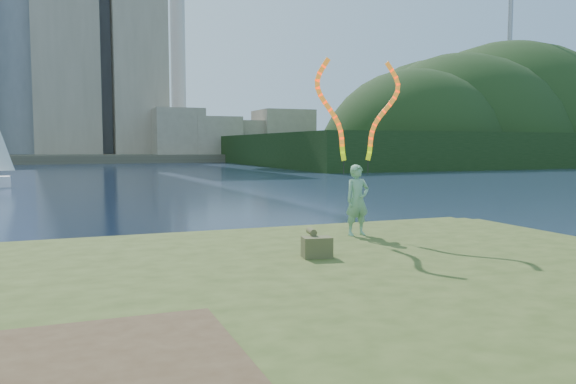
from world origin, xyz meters
name	(u,v)px	position (x,y,z in m)	size (l,w,h in m)	color
ground	(222,328)	(0.00, 0.00, 0.00)	(320.00, 320.00, 0.00)	#18243C
grassy_knoll	(277,362)	(0.00, -2.30, 0.34)	(20.00, 18.00, 0.80)	#374619
far_shore	(82,157)	(0.00, 95.00, 0.60)	(320.00, 40.00, 1.20)	#4A4536
wooded_hill	(504,161)	(59.57, 59.96, 0.16)	(78.00, 50.00, 63.00)	black
woman_with_ribbons	(357,163)	(3.41, 2.32, 2.26)	(1.97, 0.37, 3.84)	#1A7232
canvas_bag	(316,246)	(1.73, 0.55, 0.98)	(0.51, 0.58, 0.45)	#474A27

